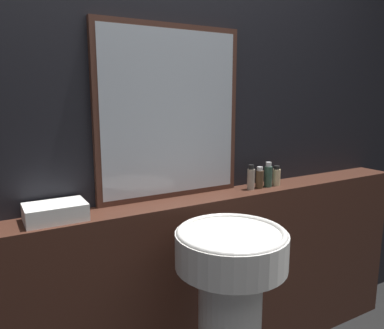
% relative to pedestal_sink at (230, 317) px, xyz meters
% --- Properties ---
extents(wall_back, '(8.00, 0.06, 2.50)m').
position_rel_pedestal_sink_xyz_m(wall_back, '(-0.03, 0.53, 0.68)').
color(wall_back, black).
rests_on(wall_back, ground_plane).
extents(vanity_counter, '(2.96, 0.20, 0.95)m').
position_rel_pedestal_sink_xyz_m(vanity_counter, '(-0.03, 0.40, -0.10)').
color(vanity_counter, '#422319').
rests_on(vanity_counter, ground_plane).
extents(pedestal_sink, '(0.43, 0.43, 0.94)m').
position_rel_pedestal_sink_xyz_m(pedestal_sink, '(0.00, 0.00, 0.00)').
color(pedestal_sink, white).
rests_on(pedestal_sink, ground_plane).
extents(mirror, '(0.73, 0.03, 0.80)m').
position_rel_pedestal_sink_xyz_m(mirror, '(-0.01, 0.48, 0.78)').
color(mirror, '#47281E').
rests_on(mirror, vanity_counter).
extents(towel_stack, '(0.23, 0.15, 0.07)m').
position_rel_pedestal_sink_xyz_m(towel_stack, '(-0.56, 0.40, 0.42)').
color(towel_stack, white).
rests_on(towel_stack, vanity_counter).
extents(shampoo_bottle, '(0.04, 0.04, 0.13)m').
position_rel_pedestal_sink_xyz_m(shampoo_bottle, '(0.41, 0.40, 0.44)').
color(shampoo_bottle, gray).
rests_on(shampoo_bottle, vanity_counter).
extents(conditioner_bottle, '(0.04, 0.04, 0.11)m').
position_rel_pedestal_sink_xyz_m(conditioner_bottle, '(0.47, 0.40, 0.43)').
color(conditioner_bottle, '#4C3823').
rests_on(conditioner_bottle, vanity_counter).
extents(lotion_bottle, '(0.04, 0.04, 0.13)m').
position_rel_pedestal_sink_xyz_m(lotion_bottle, '(0.53, 0.40, 0.44)').
color(lotion_bottle, '#2D4C3D').
rests_on(lotion_bottle, vanity_counter).
extents(body_wash_bottle, '(0.04, 0.04, 0.11)m').
position_rel_pedestal_sink_xyz_m(body_wash_bottle, '(0.59, 0.40, 0.43)').
color(body_wash_bottle, '#C6B284').
rests_on(body_wash_bottle, vanity_counter).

